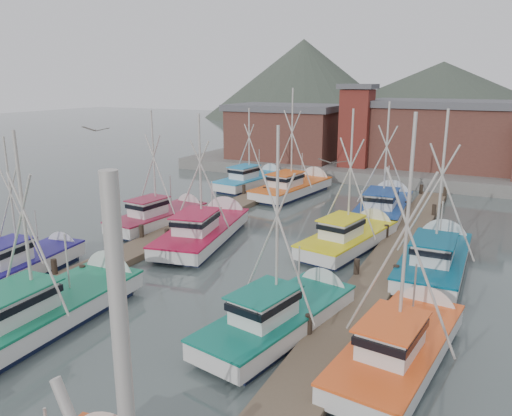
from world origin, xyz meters
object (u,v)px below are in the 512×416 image
at_px(boat_12, 296,187).
at_px(boat_4, 51,308).
at_px(lookout_tower, 356,125).
at_px(boat_8, 207,229).

bearing_deg(boat_12, boat_4, -82.17).
relative_size(lookout_tower, boat_8, 0.79).
height_order(boat_4, boat_12, boat_12).
xyz_separation_m(lookout_tower, boat_4, (-2.52, -38.33, -4.87)).
distance_m(boat_4, boat_12, 27.76).
distance_m(boat_4, boat_8, 12.80).
distance_m(boat_8, boat_12, 14.96).
bearing_deg(boat_4, lookout_tower, 84.53).
distance_m(lookout_tower, boat_8, 26.13).
bearing_deg(boat_8, boat_12, 78.27).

